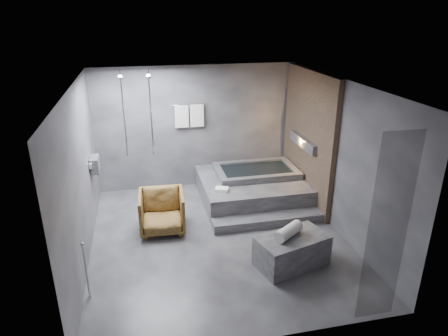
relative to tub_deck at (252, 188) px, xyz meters
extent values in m
plane|color=#2B2B2E|center=(-1.05, -1.45, -0.25)|extent=(5.00, 5.00, 0.00)
cube|color=#49494B|center=(-1.05, -1.45, 2.55)|extent=(4.50, 5.00, 0.04)
cube|color=#35353A|center=(-1.05, 1.05, 1.15)|extent=(4.50, 0.04, 2.80)
cube|color=#35353A|center=(-1.05, -3.95, 1.15)|extent=(4.50, 0.04, 2.80)
cube|color=#35353A|center=(-3.30, -1.45, 1.15)|extent=(0.04, 5.00, 2.80)
cube|color=#35353A|center=(1.20, -1.45, 1.15)|extent=(0.04, 5.00, 2.80)
cube|color=#977658|center=(1.14, -0.20, 1.15)|extent=(0.10, 2.40, 2.78)
cube|color=#FF9938|center=(1.06, -0.20, 1.05)|extent=(0.14, 1.20, 0.20)
cube|color=slate|center=(-3.21, -0.05, 0.85)|extent=(0.16, 0.42, 0.30)
imported|color=beige|center=(-3.20, -0.15, 0.80)|extent=(0.08, 0.08, 0.21)
imported|color=beige|center=(-3.20, 0.05, 0.78)|extent=(0.07, 0.07, 0.15)
cylinder|color=silver|center=(-2.05, 0.60, 1.65)|extent=(0.04, 0.04, 1.80)
cylinder|color=silver|center=(-2.60, 0.60, 1.65)|extent=(0.04, 0.04, 1.80)
cylinder|color=silver|center=(-1.20, 0.99, 1.70)|extent=(0.75, 0.02, 0.02)
cube|color=white|center=(-1.37, 0.97, 1.45)|extent=(0.30, 0.06, 0.50)
cube|color=white|center=(-1.03, 0.97, 1.45)|extent=(0.30, 0.06, 0.50)
cylinder|color=silver|center=(-3.20, -2.65, 0.20)|extent=(0.04, 0.04, 0.90)
cube|color=black|center=(0.60, -3.90, 1.10)|extent=(0.55, 0.01, 2.60)
cube|color=#303033|center=(0.00, 0.00, 0.00)|extent=(2.20, 2.00, 0.50)
cube|color=#303033|center=(0.00, -1.18, -0.16)|extent=(2.20, 0.36, 0.18)
cube|color=#363638|center=(-0.04, -2.50, 0.01)|extent=(1.27, 0.92, 0.51)
imported|color=#412A10|center=(-2.02, -0.94, 0.14)|extent=(0.86, 0.89, 0.77)
cylinder|color=silver|center=(-0.10, -2.48, 0.36)|extent=(0.55, 0.47, 0.19)
cube|color=white|center=(-0.78, -0.53, 0.28)|extent=(0.31, 0.27, 0.07)
camera|label=1|loc=(-2.30, -7.66, 3.66)|focal=32.00mm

